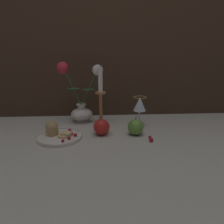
# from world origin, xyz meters

# --- Properties ---
(ground_plane) EXTENTS (2.40, 2.40, 0.00)m
(ground_plane) POSITION_xyz_m (0.00, 0.00, 0.00)
(ground_plane) COLOR #B7B2A3
(ground_plane) RESTS_ON ground
(wall_back) EXTENTS (2.40, 0.04, 1.20)m
(wall_back) POSITION_xyz_m (0.00, 0.31, 0.60)
(wall_back) COLOR #422D1E
(wall_back) RESTS_ON ground_plane
(vase) EXTENTS (0.24, 0.12, 0.33)m
(vase) POSITION_xyz_m (-0.12, 0.17, 0.12)
(vase) COLOR silver
(vase) RESTS_ON ground_plane
(plate_with_pastries) EXTENTS (0.21, 0.21, 0.08)m
(plate_with_pastries) POSITION_xyz_m (-0.22, -0.05, 0.02)
(plate_with_pastries) COLOR silver
(plate_with_pastries) RESTS_ON ground_plane
(wine_glass) EXTENTS (0.08, 0.08, 0.15)m
(wine_glass) POSITION_xyz_m (0.19, 0.10, 0.11)
(wine_glass) COLOR silver
(wine_glass) RESTS_ON ground_plane
(candlestick) EXTENTS (0.07, 0.07, 0.31)m
(candlestick) POSITION_xyz_m (-0.01, 0.13, 0.13)
(candlestick) COLOR #B77042
(candlestick) RESTS_ON ground_plane
(apple_beside_vase) EXTENTS (0.08, 0.08, 0.09)m
(apple_beside_vase) POSITION_xyz_m (0.15, -0.03, 0.04)
(apple_beside_vase) COLOR #669938
(apple_beside_vase) RESTS_ON ground_plane
(apple_near_glass) EXTENTS (0.08, 0.08, 0.09)m
(apple_near_glass) POSITION_xyz_m (-0.01, -0.02, 0.04)
(apple_near_glass) COLOR red
(apple_near_glass) RESTS_ON ground_plane
(berry_near_plate) EXTENTS (0.01, 0.01, 0.01)m
(berry_near_plate) POSITION_xyz_m (0.21, -0.08, 0.01)
(berry_near_plate) COLOR #AD192D
(berry_near_plate) RESTS_ON ground_plane
(berry_front_center) EXTENTS (0.02, 0.02, 0.02)m
(berry_front_center) POSITION_xyz_m (-0.04, 0.06, 0.01)
(berry_front_center) COLOR #AD192D
(berry_front_center) RESTS_ON ground_plane
(berry_by_glass_stem) EXTENTS (0.02, 0.02, 0.02)m
(berry_by_glass_stem) POSITION_xyz_m (0.20, -0.12, 0.01)
(berry_by_glass_stem) COLOR #AD192D
(berry_by_glass_stem) RESTS_ON ground_plane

